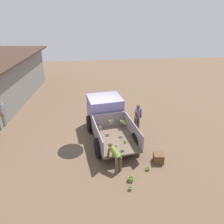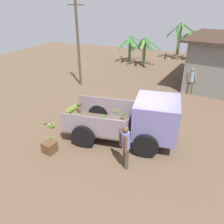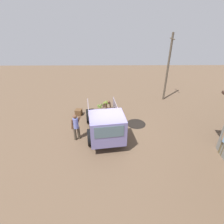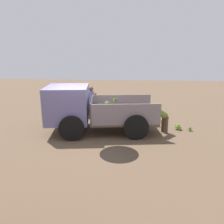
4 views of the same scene
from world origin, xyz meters
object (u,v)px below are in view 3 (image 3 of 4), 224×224
(person_worker_loading, at_px, (106,105))
(banana_bunch_on_ground_1, at_px, (100,107))
(cargo_truck, at_px, (106,125))
(person_foreground_visitor, at_px, (76,126))
(utility_pole, at_px, (168,68))
(wooden_crate_0, at_px, (79,112))
(banana_bunch_on_ground_0, at_px, (102,104))
(banana_bunch_on_ground_2, at_px, (88,110))

(person_worker_loading, height_order, banana_bunch_on_ground_1, person_worker_loading)
(cargo_truck, distance_m, banana_bunch_on_ground_1, 4.25)
(cargo_truck, distance_m, person_foreground_visitor, 1.73)
(cargo_truck, relative_size, banana_bunch_on_ground_1, 14.83)
(banana_bunch_on_ground_1, bearing_deg, person_worker_loading, 32.85)
(cargo_truck, relative_size, utility_pole, 0.85)
(utility_pole, xyz_separation_m, person_worker_loading, (2.49, -4.94, -2.07))
(person_worker_loading, xyz_separation_m, wooden_crate_0, (0.24, -2.03, -0.49))
(person_foreground_visitor, relative_size, person_worker_loading, 1.39)
(person_worker_loading, xyz_separation_m, banana_bunch_on_ground_1, (-0.82, -0.53, -0.58))
(person_foreground_visitor, distance_m, banana_bunch_on_ground_0, 4.66)
(banana_bunch_on_ground_1, bearing_deg, utility_pole, 106.99)
(banana_bunch_on_ground_1, xyz_separation_m, wooden_crate_0, (1.05, -1.50, 0.09))
(utility_pole, height_order, banana_bunch_on_ground_2, utility_pole)
(cargo_truck, relative_size, wooden_crate_0, 10.22)
(wooden_crate_0, bearing_deg, cargo_truck, 34.26)
(cargo_truck, height_order, banana_bunch_on_ground_0, cargo_truck)
(banana_bunch_on_ground_0, height_order, banana_bunch_on_ground_2, banana_bunch_on_ground_2)
(wooden_crate_0, bearing_deg, utility_pole, 111.36)
(cargo_truck, bearing_deg, person_foreground_visitor, -103.53)
(cargo_truck, relative_size, banana_bunch_on_ground_2, 22.40)
(utility_pole, xyz_separation_m, banana_bunch_on_ground_2, (2.23, -6.32, -2.67))
(banana_bunch_on_ground_1, bearing_deg, person_foreground_visitor, -16.01)
(utility_pole, bearing_deg, wooden_crate_0, -68.64)
(utility_pole, bearing_deg, person_worker_loading, -63.25)
(utility_pole, bearing_deg, banana_bunch_on_ground_2, -70.55)
(person_foreground_visitor, bearing_deg, cargo_truck, -126.20)
(person_worker_loading, bearing_deg, banana_bunch_on_ground_0, 167.20)
(utility_pole, xyz_separation_m, person_foreground_visitor, (5.62, -6.60, -1.87))
(banana_bunch_on_ground_0, bearing_deg, banana_bunch_on_ground_2, -43.45)
(person_foreground_visitor, xyz_separation_m, wooden_crate_0, (-2.90, -0.36, -0.68))
(cargo_truck, relative_size, person_foreground_visitor, 2.85)
(person_foreground_visitor, height_order, banana_bunch_on_ground_2, person_foreground_visitor)
(person_foreground_visitor, bearing_deg, banana_bunch_on_ground_2, -35.55)
(person_foreground_visitor, relative_size, wooden_crate_0, 3.59)
(cargo_truck, bearing_deg, banana_bunch_on_ground_2, -166.12)
(person_foreground_visitor, xyz_separation_m, banana_bunch_on_ground_0, (-4.42, 1.25, -0.80))
(cargo_truck, xyz_separation_m, person_worker_loading, (-3.29, -0.05, -0.32))
(wooden_crate_0, bearing_deg, person_worker_loading, 96.62)
(person_worker_loading, bearing_deg, person_foreground_visitor, -58.53)
(person_foreground_visitor, xyz_separation_m, person_worker_loading, (-3.13, 1.66, -0.20))
(person_worker_loading, xyz_separation_m, banana_bunch_on_ground_0, (-1.28, -0.41, -0.61))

